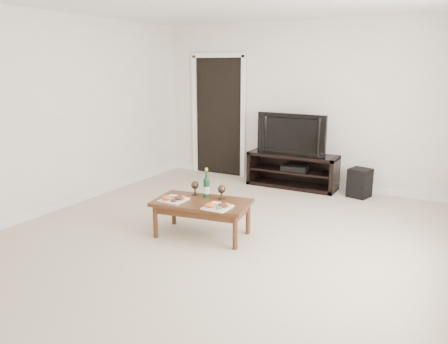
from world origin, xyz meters
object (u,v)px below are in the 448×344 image
subwoofer (360,183)px  coffee_table (202,218)px  television (294,133)px  media_console (292,170)px

subwoofer → coffee_table: bearing=-102.4°
television → subwoofer: size_ratio=2.61×
media_console → coffee_table: size_ratio=1.32×
coffee_table → television: bearing=85.4°
media_console → television: size_ratio=1.27×
television → media_console: bearing=2.6°
television → subwoofer: (1.07, -0.05, -0.66)m
subwoofer → television: bearing=-167.2°
media_console → subwoofer: bearing=-2.5°
subwoofer → coffee_table: 2.75m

